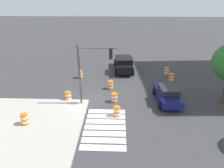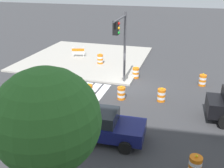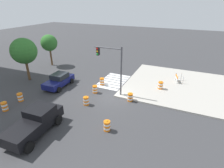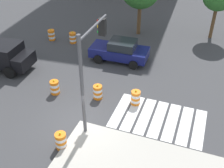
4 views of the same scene
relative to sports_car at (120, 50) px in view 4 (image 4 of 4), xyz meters
name	(u,v)px [view 4 (image 4 of 4)]	position (x,y,z in m)	size (l,w,h in m)	color
ground_plane	(80,123)	(0.21, -7.39, -0.81)	(120.00, 120.00, 0.00)	#38383A
crosswalk_stripes	(158,119)	(4.21, -5.59, -0.80)	(5.10, 3.20, 0.02)	silver
sports_car	(120,50)	(0.00, 0.00, 0.00)	(4.37, 2.27, 1.63)	navy
pickup_truck	(0,56)	(-7.67, -3.98, 0.16)	(5.25, 2.57, 1.92)	black
traffic_barrel_near_corner	(73,38)	(-4.69, 1.44, -0.36)	(0.56, 0.56, 1.02)	orange
traffic_barrel_crosswalk_end	(61,141)	(0.13, -9.35, -0.36)	(0.56, 0.56, 1.02)	orange
traffic_barrel_median_far	(98,92)	(0.26, -4.96, -0.36)	(0.56, 0.56, 1.02)	orange
traffic_barrel_far_curb	(52,35)	(-6.65, 1.30, -0.36)	(0.56, 0.56, 1.02)	orange
traffic_barrel_lane_center	(136,98)	(2.60, -4.71, -0.36)	(0.56, 0.56, 1.02)	orange
traffic_barrel_opposite_curb	(55,87)	(-2.46, -5.44, -0.36)	(0.56, 0.56, 1.02)	orange
traffic_light_pole	(91,58)	(0.78, -6.85, 3.10)	(0.47, 3.29, 5.50)	#4C4C51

